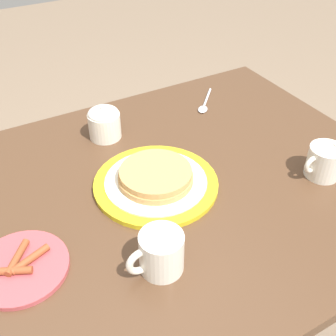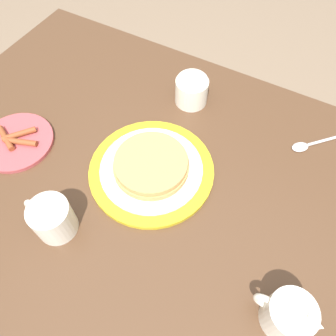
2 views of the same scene
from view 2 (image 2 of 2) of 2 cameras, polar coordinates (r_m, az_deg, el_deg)
ground_plane at (r=1.44m, az=-2.44°, el=-17.00°), size 8.00×8.00×0.00m
dining_table at (r=0.87m, az=-3.92°, el=-5.84°), size 1.17×0.84×0.76m
pancake_plate at (r=0.73m, az=-2.93°, el=0.05°), size 0.28×0.28×0.05m
side_plate_bacon at (r=0.87m, az=-24.92°, el=4.24°), size 0.18×0.18×0.02m
coffee_mug at (r=0.69m, az=-19.59°, el=-8.22°), size 0.11×0.08×0.08m
creamer_pitcher at (r=0.63m, az=20.24°, el=-22.93°), size 0.12×0.08×0.09m
sugar_bowl at (r=0.85m, az=4.16°, el=13.70°), size 0.08×0.08×0.10m
spoon at (r=0.86m, az=23.48°, el=3.81°), size 0.11×0.12×0.01m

